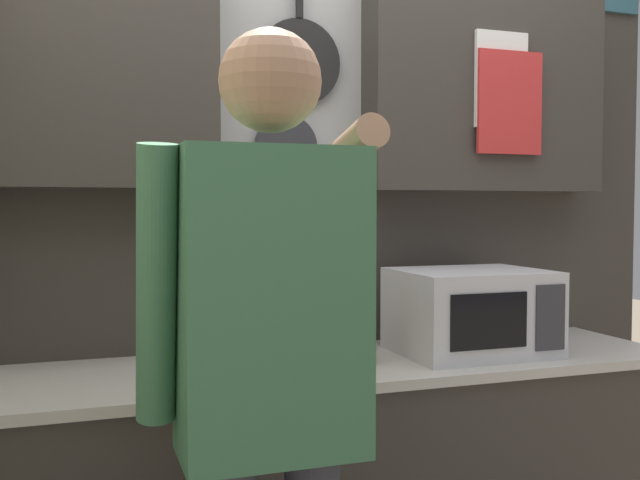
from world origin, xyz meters
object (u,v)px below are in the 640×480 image
object	(u,v)px
microwave	(471,311)
utensil_crock	(230,340)
knife_block	(350,333)
person	(270,364)

from	to	relation	value
microwave	utensil_crock	world-z (taller)	utensil_crock
utensil_crock	knife_block	bearing A→B (deg)	0.00
microwave	knife_block	xyz separation A→B (m)	(-0.42, 0.00, -0.05)
microwave	knife_block	distance (m)	0.42
person	microwave	bearing A→B (deg)	34.91
person	knife_block	bearing A→B (deg)	54.89
person	utensil_crock	bearing A→B (deg)	86.41
knife_block	person	xyz separation A→B (m)	(-0.41, -0.58, 0.05)
knife_block	utensil_crock	world-z (taller)	utensil_crock
microwave	person	distance (m)	1.01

